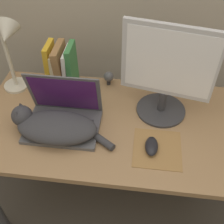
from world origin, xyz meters
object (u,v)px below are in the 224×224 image
object	(u,v)px
computer_mouse	(152,146)
book_row	(62,69)
external_monitor	(167,72)
webcam	(109,77)
laptop	(63,117)
desk_lamp	(8,45)
cat	(54,126)

from	to	relation	value
computer_mouse	book_row	world-z (taller)	book_row
external_monitor	webcam	size ratio (longest dim) A/B	5.83
laptop	desk_lamp	xyz separation A→B (m)	(-0.29, 0.21, 0.23)
external_monitor	computer_mouse	xyz separation A→B (m)	(-0.04, -0.24, -0.21)
laptop	book_row	size ratio (longest dim) A/B	1.28
external_monitor	desk_lamp	distance (m)	0.74
computer_mouse	webcam	size ratio (longest dim) A/B	1.33
computer_mouse	webcam	xyz separation A→B (m)	(-0.24, 0.42, 0.03)
book_row	webcam	xyz separation A→B (m)	(0.23, 0.06, -0.07)
external_monitor	book_row	distance (m)	0.54
laptop	external_monitor	size ratio (longest dim) A/B	0.73
laptop	desk_lamp	bearing A→B (deg)	143.80
book_row	desk_lamp	world-z (taller)	desk_lamp
cat	webcam	size ratio (longest dim) A/B	6.09
laptop	desk_lamp	size ratio (longest dim) A/B	0.81
cat	book_row	distance (m)	0.34
book_row	laptop	bearing A→B (deg)	-76.20
laptop	webcam	distance (m)	0.36
desk_lamp	webcam	world-z (taller)	desk_lamp
laptop	book_row	bearing A→B (deg)	103.80
laptop	book_row	world-z (taller)	book_row
book_row	external_monitor	bearing A→B (deg)	-12.80
webcam	book_row	bearing A→B (deg)	-165.71
book_row	desk_lamp	xyz separation A→B (m)	(-0.22, -0.05, 0.15)
cat	external_monitor	bearing A→B (deg)	24.12
cat	desk_lamp	size ratio (longest dim) A/B	1.15
book_row	cat	bearing A→B (deg)	-83.49
laptop	external_monitor	xyz separation A→B (m)	(0.45, 0.14, 0.18)
laptop	cat	world-z (taller)	laptop
external_monitor	desk_lamp	bearing A→B (deg)	174.90
computer_mouse	webcam	distance (m)	0.48
cat	external_monitor	world-z (taller)	external_monitor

